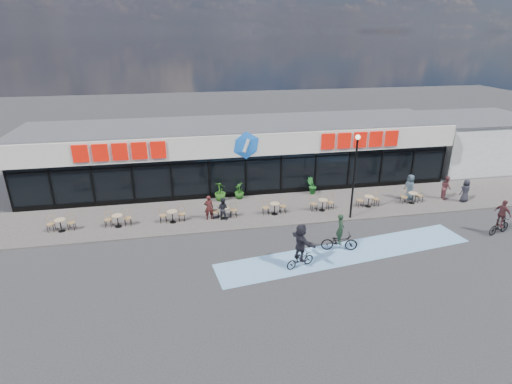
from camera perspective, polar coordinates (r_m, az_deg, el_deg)
The scene contains 25 objects.
ground at distance 21.79m, azimuth 1.54°, elevation -7.66°, with size 120.00×120.00×0.00m, color #28282B.
sidewalk at distance 25.71m, azimuth -0.54°, elevation -2.68°, with size 44.00×5.00×0.10m, color #5A5350.
bike_lane at distance 21.68m, azimuth 12.91°, elevation -8.42°, with size 14.00×2.20×0.01m, color #6897C6.
building at distance 29.94m, azimuth -2.39°, elevation 5.58°, with size 30.60×6.57×4.75m.
neighbour_building at distance 39.36m, azimuth 28.59°, elevation 6.50°, with size 9.20×7.20×4.11m.
lamp_post at distance 24.22m, azimuth 13.92°, elevation 3.06°, with size 0.28×0.28×5.21m.
bistro_set_0 at distance 25.50m, azimuth -26.11°, elevation -4.05°, with size 1.54×0.62×0.90m.
bistro_set_1 at distance 24.80m, azimuth -19.13°, elevation -3.66°, with size 1.54×0.62×0.90m.
bistro_set_2 at distance 24.47m, azimuth -11.86°, elevation -3.20°, with size 1.54×0.62×0.90m.
bistro_set_3 at distance 24.55m, azimuth -4.53°, elevation -2.69°, with size 1.54×0.62×0.90m.
bistro_set_4 at distance 25.03m, azimuth 2.64°, elevation -2.15°, with size 1.54×0.62×0.90m.
bistro_set_5 at distance 25.88m, azimuth 9.43°, elevation -1.60°, with size 1.54×0.62×0.90m.
bistro_set_6 at distance 27.07m, azimuth 15.70°, elevation -1.07°, with size 1.54×0.62×0.90m.
bistro_set_7 at distance 28.56m, azimuth 21.39°, elevation -0.58°, with size 1.54×0.62×0.90m.
potted_plant_left at distance 27.02m, azimuth -5.15°, elevation 0.11°, with size 0.74×0.74×1.32m, color #255518.
potted_plant_mid at distance 27.26m, azimuth -2.41°, elevation 0.21°, with size 0.64×0.64×1.15m, color #1D4C15.
potted_plant_right at distance 28.28m, azimuth 7.98°, elevation 0.88°, with size 0.66×0.53×1.20m, color #19581D.
patron_left at distance 24.32m, azimuth -6.76°, elevation -2.21°, with size 0.57×0.37×1.55m, color #3C1615.
patron_right at distance 24.27m, azimuth -4.79°, elevation -2.38°, with size 0.68×0.53×1.39m, color black.
pedestrian_a at distance 29.00m, azimuth 21.10°, elevation 0.69°, with size 0.86×0.56×1.75m, color #31404D.
pedestrian_b at distance 30.04m, azimuth 25.50°, elevation 0.58°, with size 0.79×0.62×1.63m, color brown.
pedestrian_c at distance 30.14m, azimuth 27.74°, elevation 0.19°, with size 0.77×0.50×1.57m, color black.
cyclist_a at distance 21.51m, azimuth 11.85°, elevation -6.54°, with size 1.99×1.05×2.08m.
cyclist_b at distance 26.50m, azimuth 31.58°, elevation -3.48°, with size 1.71×1.03×2.09m.
cyclist_c at distance 19.54m, azimuth 6.40°, elevation -7.78°, with size 1.63×1.82×2.32m.
Camera 1 is at (-4.05, -18.51, 10.76)m, focal length 28.00 mm.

